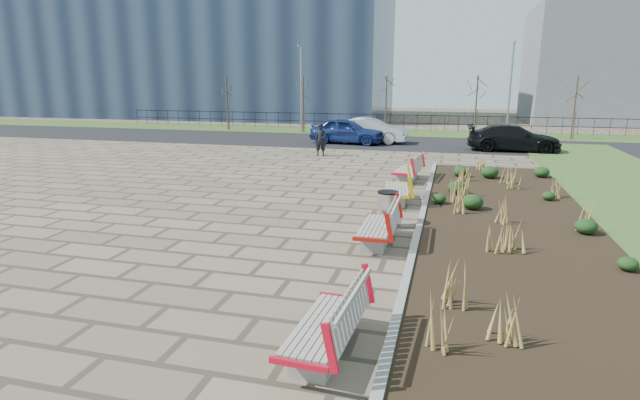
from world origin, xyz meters
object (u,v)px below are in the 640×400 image
(bench_b, at_px, (377,224))
(car_blue, at_px, (348,131))
(car_silver, at_px, (370,130))
(pedestrian, at_px, (321,140))
(lamp_east, at_px, (510,91))
(bench_d, at_px, (407,168))
(bench_c, at_px, (397,187))
(bench_a, at_px, (324,322))
(lamp_west, at_px, (301,90))
(litter_bin, at_px, (387,210))
(car_black, at_px, (513,138))

(bench_b, distance_m, car_blue, 18.81)
(car_silver, bearing_deg, pedestrian, 167.20)
(pedestrian, relative_size, lamp_east, 0.27)
(bench_b, height_order, bench_d, same)
(bench_b, distance_m, pedestrian, 14.01)
(bench_c, bearing_deg, bench_a, -96.46)
(bench_a, relative_size, lamp_west, 0.35)
(bench_a, xyz_separation_m, litter_bin, (0.07, 6.51, -0.02))
(car_black, distance_m, lamp_west, 15.21)
(pedestrian, xyz_separation_m, car_silver, (1.57, 5.85, -0.05))
(bench_a, bearing_deg, bench_d, 93.30)
(car_blue, xyz_separation_m, lamp_east, (9.53, 5.11, 2.25))
(litter_bin, height_order, car_blue, car_blue)
(bench_d, relative_size, car_black, 0.43)
(litter_bin, height_order, car_silver, car_silver)
(car_blue, distance_m, lamp_east, 11.05)
(bench_b, height_order, litter_bin, bench_b)
(bench_c, distance_m, pedestrian, 10.15)
(bench_c, relative_size, lamp_east, 0.35)
(bench_d, bearing_deg, bench_a, -83.56)
(bench_c, xyz_separation_m, lamp_west, (-9.00, 19.13, 2.54))
(bench_a, bearing_deg, car_silver, 101.08)
(litter_bin, bearing_deg, bench_d, 90.60)
(car_black, xyz_separation_m, lamp_east, (0.19, 5.93, 2.32))
(bench_c, xyz_separation_m, litter_bin, (0.07, -2.81, -0.02))
(bench_c, bearing_deg, pedestrian, 112.15)
(bench_c, bearing_deg, lamp_east, 68.89)
(bench_d, xyz_separation_m, car_black, (4.81, 9.56, 0.22))
(car_silver, bearing_deg, bench_d, -161.32)
(bench_b, distance_m, lamp_west, 25.17)
(car_silver, relative_size, car_black, 0.94)
(car_blue, height_order, car_silver, car_blue)
(car_silver, relative_size, lamp_west, 0.76)
(litter_bin, relative_size, car_silver, 0.21)
(bench_d, xyz_separation_m, lamp_east, (5.00, 15.49, 2.54))
(bench_d, bearing_deg, car_black, 69.72)
(bench_d, distance_m, car_black, 10.70)
(car_blue, xyz_separation_m, lamp_west, (-4.47, 5.11, 2.25))
(pedestrian, bearing_deg, litter_bin, -72.72)
(bench_a, distance_m, car_black, 23.03)
(litter_bin, bearing_deg, lamp_west, 112.46)
(bench_b, relative_size, bench_c, 1.00)
(lamp_west, bearing_deg, bench_c, -64.80)
(car_blue, distance_m, car_silver, 1.44)
(bench_a, xyz_separation_m, lamp_east, (5.00, 28.45, 2.54))
(car_black, bearing_deg, car_silver, 78.29)
(pedestrian, bearing_deg, bench_d, -52.84)
(bench_c, relative_size, car_silver, 0.46)
(litter_bin, relative_size, lamp_west, 0.16)
(bench_c, relative_size, bench_d, 1.00)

